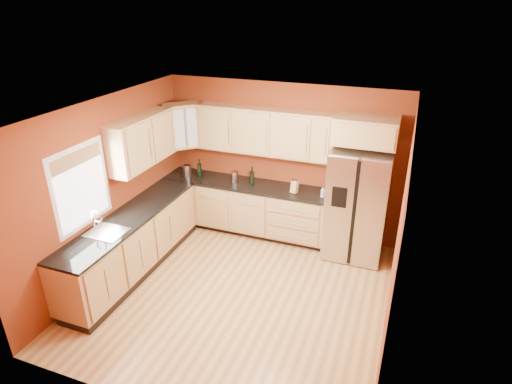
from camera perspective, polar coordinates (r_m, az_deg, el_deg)
floor at (r=6.22m, az=-2.46°, el=-13.32°), size 4.00×4.00×0.00m
ceiling at (r=5.05m, az=-3.00°, el=10.58°), size 4.00×4.00×0.00m
wall_back at (r=7.24m, az=3.47°, el=4.23°), size 4.00×0.04×2.60m
wall_front at (r=4.05m, az=-14.12°, el=-14.87°), size 4.00×0.04×2.60m
wall_left at (r=6.49m, az=-19.19°, el=0.35°), size 0.04×4.00×2.60m
wall_right at (r=5.16m, az=18.35°, el=-6.07°), size 0.04×4.00×2.60m
base_cabinets_back at (r=7.49m, az=-1.40°, el=-2.17°), size 2.90×0.60×0.88m
base_cabinets_left at (r=6.71m, az=-16.15°, el=-6.72°), size 0.60×2.80×0.88m
countertop_back at (r=7.28m, az=-1.47°, el=1.02°), size 2.90×0.62×0.04m
countertop_left at (r=6.48m, az=-16.55°, el=-3.26°), size 0.62×2.80×0.04m
upper_cabinets_back at (r=6.99m, az=1.20°, el=8.07°), size 2.30×0.33×0.75m
upper_cabinets_left at (r=6.75m, az=-14.93°, el=6.61°), size 0.33×1.35×0.75m
corner_upper_cabinet at (r=7.42m, az=-9.76°, el=8.72°), size 0.67×0.67×0.75m
over_fridge_cabinet at (r=6.47m, az=14.44°, el=7.99°), size 0.92×0.60×0.40m
refrigerator at (r=6.82m, az=13.34°, el=-1.54°), size 0.90×0.75×1.78m
window at (r=6.05m, az=-22.25°, el=0.63°), size 0.03×0.90×1.00m
sink_faucet at (r=6.07m, az=-19.47°, el=-3.89°), size 0.50×0.42×0.30m
canister_left at (r=7.61m, az=-9.15°, el=2.81°), size 0.15×0.15×0.21m
canister_right at (r=7.29m, az=-2.84°, el=2.02°), size 0.15×0.15×0.19m
wine_bottle_a at (r=7.15m, az=-0.52°, el=2.16°), size 0.09×0.09×0.33m
wine_bottle_b at (r=7.54m, az=-7.55°, el=3.19°), size 0.08×0.08×0.34m
knife_block at (r=6.93m, az=5.17°, el=0.70°), size 0.12×0.12×0.20m
soap_dispenser at (r=6.83m, az=8.88°, el=-0.02°), size 0.06×0.06×0.17m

